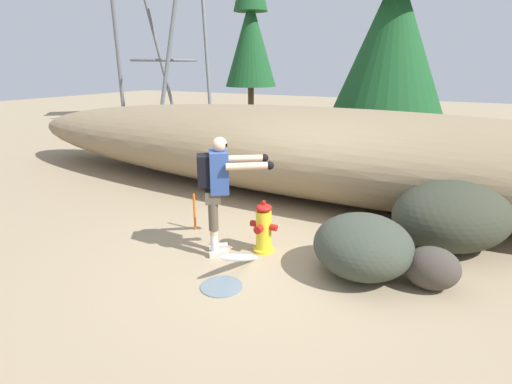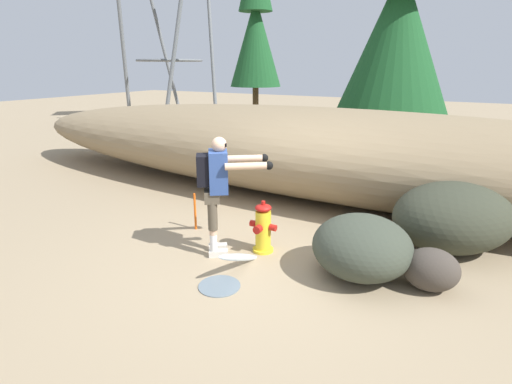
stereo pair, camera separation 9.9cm
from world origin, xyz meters
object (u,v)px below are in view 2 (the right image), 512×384
at_px(utility_worker, 218,182).
at_px(survey_stake, 195,212).
at_px(boulder_mid, 362,246).
at_px(fire_hydrant, 263,229).
at_px(boulder_large, 454,217).
at_px(boulder_small, 431,270).

relative_size(utility_worker, survey_stake, 2.73).
xyz_separation_m(utility_worker, boulder_mid, (1.87, 0.37, -0.66)).
bearing_deg(fire_hydrant, utility_worker, -144.76).
bearing_deg(fire_hydrant, boulder_large, 30.19).
xyz_separation_m(utility_worker, survey_stake, (-0.82, 0.52, -0.74)).
distance_m(boulder_small, survey_stake, 3.50).
distance_m(boulder_large, boulder_small, 1.30).
relative_size(fire_hydrant, boulder_large, 0.44).
bearing_deg(survey_stake, fire_hydrant, -7.47).
bearing_deg(boulder_small, boulder_mid, -176.83).
height_order(boulder_large, boulder_mid, boulder_large).
distance_m(boulder_mid, survey_stake, 2.70).
xyz_separation_m(boulder_mid, survey_stake, (-2.69, 0.15, -0.08)).
height_order(boulder_large, boulder_small, boulder_large).
bearing_deg(utility_worker, fire_hydrant, -0.35).
xyz_separation_m(utility_worker, boulder_small, (2.68, 0.41, -0.78)).
distance_m(boulder_mid, boulder_small, 0.82).
xyz_separation_m(boulder_mid, boulder_small, (0.81, 0.04, -0.13)).
bearing_deg(boulder_small, utility_worker, -171.21).
bearing_deg(fire_hydrant, boulder_mid, 0.80).
bearing_deg(boulder_small, fire_hydrant, -178.32).
bearing_deg(survey_stake, utility_worker, -32.54).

